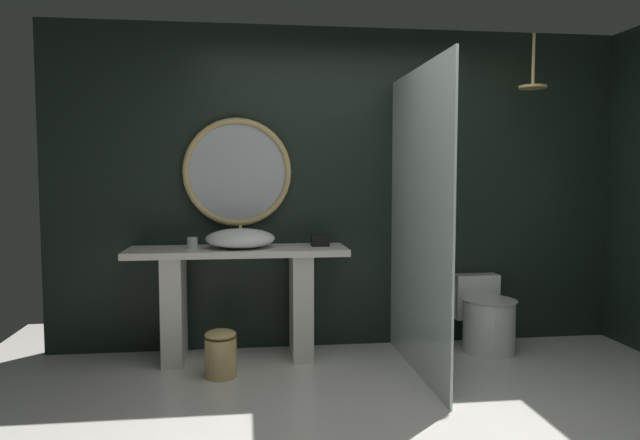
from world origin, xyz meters
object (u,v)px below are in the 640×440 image
Objects in this scene: vessel_sink at (240,238)px; waste_bin at (221,353)px; tumbler_cup at (192,243)px; tissue_box at (320,241)px; rain_shower_head at (533,82)px; toilet at (485,317)px; round_wall_mirror at (237,172)px.

vessel_sink is 1.55× the size of waste_bin.
tumbler_cup is 0.62× the size of tissue_box.
tumbler_cup is 0.98m from tissue_box.
tumbler_cup is 0.25× the size of waste_bin.
rain_shower_head is at bearing -2.24° from vessel_sink.
tumbler_cup is 0.20× the size of rain_shower_head.
rain_shower_head is at bearing -21.24° from toilet.
toilet is 2.14m from waste_bin.
rain_shower_head reaches higher than tumbler_cup.
rain_shower_head is at bearing 6.82° from waste_bin.
waste_bin is at bearing -100.68° from round_wall_mirror.
rain_shower_head is (2.26, -0.09, 1.20)m from vessel_sink.
waste_bin is (-0.12, -0.64, -1.27)m from round_wall_mirror.
tumbler_cup is at bearing -178.95° from tissue_box.
vessel_sink is 0.86m from waste_bin.
tissue_box is 2.06m from rain_shower_head.
round_wall_mirror is 2.31m from toilet.
tumbler_cup is at bearing 173.12° from vessel_sink.
round_wall_mirror is 1.42m from waste_bin.
vessel_sink is at bearing -85.57° from round_wall_mirror.
tissue_box is (0.98, 0.02, 0.00)m from tumbler_cup.
rain_shower_head reaches higher than round_wall_mirror.
tissue_box is at bearing 174.79° from rain_shower_head.
vessel_sink is 0.83× the size of toilet.
tumbler_cup is at bearing 177.12° from rain_shower_head.
rain_shower_head reaches higher than tissue_box.
vessel_sink is 0.61× the size of round_wall_mirror.
toilet is (1.96, 0.03, -0.67)m from vessel_sink.
rain_shower_head reaches higher than vessel_sink.
rain_shower_head is at bearing -5.21° from tissue_box.
round_wall_mirror is at bearing 162.42° from tissue_box.
round_wall_mirror is (0.34, 0.22, 0.53)m from tumbler_cup.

